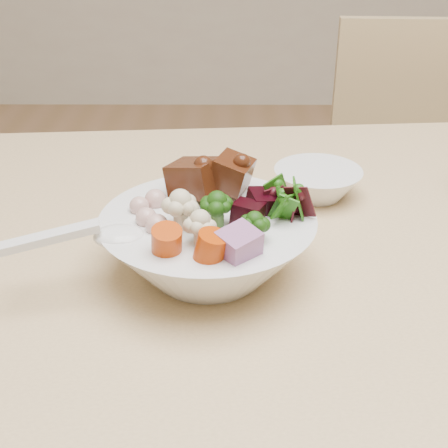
{
  "coord_description": "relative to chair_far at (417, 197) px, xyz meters",
  "views": [
    {
      "loc": [
        -0.33,
        -0.59,
        1.16
      ],
      "look_at": [
        -0.33,
        0.03,
        0.82
      ],
      "focal_mm": 50.0,
      "sensor_mm": 36.0,
      "label": 1
    }
  ],
  "objects": [
    {
      "name": "food_bowl",
      "position": [
        -0.47,
        -0.71,
        0.29
      ],
      "size": [
        0.25,
        0.25,
        0.13
      ],
      "color": "silver",
      "rests_on": "dining_table"
    },
    {
      "name": "soup_spoon",
      "position": [
        -0.59,
        -0.76,
        0.32
      ],
      "size": [
        0.16,
        0.07,
        0.03
      ],
      "rotation": [
        0.0,
        0.0,
        0.23
      ],
      "color": "silver",
      "rests_on": "food_bowl"
    },
    {
      "name": "chair_far",
      "position": [
        0.0,
        0.0,
        0.0
      ],
      "size": [
        0.43,
        0.43,
        0.89
      ],
      "rotation": [
        0.0,
        0.0,
        -0.05
      ],
      "color": "tan",
      "rests_on": "ground"
    },
    {
      "name": "side_bowl",
      "position": [
        -0.32,
        -0.51,
        0.27
      ],
      "size": [
        0.13,
        0.13,
        0.04
      ],
      "primitive_type": null,
      "color": "silver",
      "rests_on": "dining_table"
    }
  ]
}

